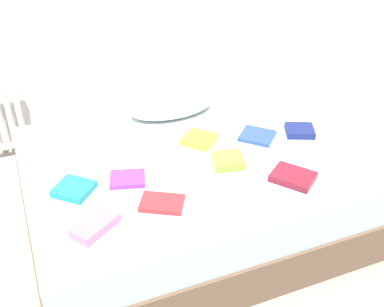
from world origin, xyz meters
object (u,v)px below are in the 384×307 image
object	(u,v)px
textbook_blue	(257,136)
textbook_yellow	(199,139)
textbook_pink	(95,225)
textbook_teal	(74,189)
pillow	(171,106)
textbook_navy	(300,131)
textbook_purple	(127,179)
textbook_lime	(228,161)
textbook_red	(162,203)
textbook_white	(163,156)
bed	(195,189)
textbook_maroon	(293,177)

from	to	relation	value
textbook_blue	textbook_yellow	distance (m)	0.37
textbook_pink	textbook_teal	distance (m)	0.33
pillow	textbook_navy	xyz separation A→B (m)	(0.66, -0.55, -0.03)
textbook_blue	textbook_purple	bearing A→B (deg)	-126.42
textbook_purple	textbook_lime	world-z (taller)	textbook_lime
textbook_red	textbook_yellow	bearing A→B (deg)	79.99
textbook_white	bed	bearing A→B (deg)	27.58
textbook_white	textbook_navy	bearing A→B (deg)	33.77
textbook_maroon	textbook_yellow	bearing A→B (deg)	172.83
textbook_blue	textbook_purple	xyz separation A→B (m)	(-0.87, -0.14, 0.00)
textbook_teal	textbook_navy	bearing A→B (deg)	-44.61
textbook_maroon	pillow	bearing A→B (deg)	163.26
textbook_pink	textbook_white	world-z (taller)	textbook_pink
textbook_yellow	bed	bearing A→B (deg)	-73.93
bed	textbook_navy	xyz separation A→B (m)	(0.71, -0.02, 0.27)
textbook_teal	textbook_pink	bearing A→B (deg)	-129.80
textbook_navy	textbook_pink	bearing A→B (deg)	-140.40
textbook_pink	textbook_red	world-z (taller)	textbook_pink
pillow	textbook_blue	size ratio (longest dim) A/B	2.85
textbook_purple	textbook_lime	distance (m)	0.58
textbook_teal	textbook_purple	bearing A→B (deg)	-49.72
pillow	textbook_purple	size ratio (longest dim) A/B	3.04
textbook_lime	textbook_white	size ratio (longest dim) A/B	0.73
textbook_yellow	textbook_red	bearing A→B (deg)	-82.04
textbook_red	textbook_navy	bearing A→B (deg)	48.20
textbook_navy	textbook_lime	xyz separation A→B (m)	(-0.57, -0.14, 0.00)
pillow	textbook_maroon	world-z (taller)	pillow
bed	textbook_maroon	size ratio (longest dim) A/B	8.94
textbook_purple	textbook_navy	distance (m)	1.15
bed	textbook_navy	distance (m)	0.76
textbook_red	textbook_lime	xyz separation A→B (m)	(0.47, 0.20, 0.01)
bed	pillow	distance (m)	0.62
textbook_yellow	textbook_navy	distance (m)	0.64
pillow	textbook_teal	bearing A→B (deg)	-141.08
textbook_yellow	textbook_pink	bearing A→B (deg)	-96.75
textbook_lime	textbook_white	xyz separation A→B (m)	(-0.32, 0.19, -0.01)
bed	textbook_maroon	distance (m)	0.65
textbook_maroon	textbook_lime	distance (m)	0.38
pillow	textbook_maroon	bearing A→B (deg)	-69.44
textbook_yellow	textbook_lime	world-z (taller)	textbook_lime
textbook_navy	textbook_teal	bearing A→B (deg)	-153.64
bed	textbook_lime	world-z (taller)	textbook_lime
textbook_white	textbook_purple	bearing A→B (deg)	-115.66
pillow	textbook_blue	xyz separation A→B (m)	(0.39, -0.50, -0.04)
textbook_yellow	textbook_teal	world-z (taller)	textbook_teal
textbook_yellow	textbook_white	world-z (taller)	textbook_white
bed	textbook_lime	size ratio (longest dim) A/B	11.55
textbook_pink	textbook_white	xyz separation A→B (m)	(0.49, 0.45, -0.01)
textbook_teal	textbook_lime	size ratio (longest dim) A/B	1.06
textbook_pink	textbook_red	bearing A→B (deg)	-25.16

